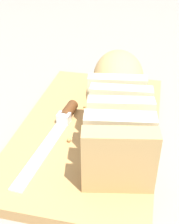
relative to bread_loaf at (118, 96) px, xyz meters
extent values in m
plane|color=gray|center=(0.04, -0.05, -0.07)|extent=(3.00, 3.00, 0.00)
cube|color=tan|center=(0.04, -0.05, -0.06)|extent=(0.46, 0.28, 0.02)
ellipsoid|color=tan|center=(-0.08, -0.01, 0.00)|extent=(0.20, 0.13, 0.10)
cube|color=beige|center=(0.03, 0.00, 0.00)|extent=(0.05, 0.11, 0.10)
cube|color=beige|center=(0.07, 0.01, 0.00)|extent=(0.04, 0.11, 0.10)
cube|color=beige|center=(0.11, 0.01, 0.00)|extent=(0.05, 0.11, 0.10)
cube|color=beige|center=(0.15, 0.02, 0.00)|extent=(0.05, 0.11, 0.10)
cube|color=tan|center=(0.19, 0.02, 0.00)|extent=(0.05, 0.11, 0.10)
cube|color=silver|center=(0.13, -0.11, -0.05)|extent=(0.19, 0.05, 0.00)
cylinder|color=#593319|center=(0.01, -0.10, -0.04)|extent=(0.05, 0.03, 0.02)
cube|color=silver|center=(0.03, -0.10, -0.04)|extent=(0.02, 0.03, 0.02)
sphere|color=tan|center=(0.09, -0.08, -0.05)|extent=(0.01, 0.01, 0.01)
sphere|color=tan|center=(0.02, -0.09, -0.05)|extent=(0.00, 0.00, 0.00)
sphere|color=tan|center=(-0.03, -0.07, -0.05)|extent=(0.00, 0.00, 0.00)
camera|label=1|loc=(0.52, 0.04, 0.29)|focal=49.62mm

